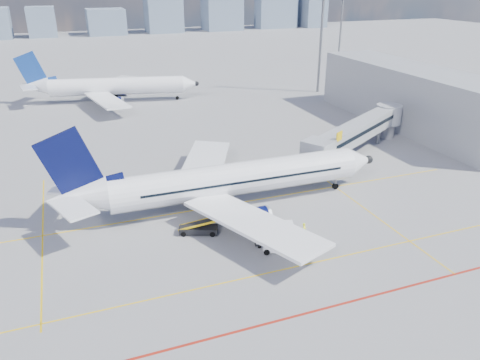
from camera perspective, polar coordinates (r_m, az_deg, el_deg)
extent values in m
plane|color=gray|center=(47.22, 1.93, -7.05)|extent=(420.00, 420.00, 0.00)
cube|color=#E5B50C|center=(53.78, -1.34, -2.99)|extent=(60.00, 0.18, 0.01)
cube|color=#E5B50C|center=(42.61, 5.07, -10.86)|extent=(80.00, 0.15, 0.01)
cube|color=#E5B50C|center=(54.98, 14.73, -3.20)|extent=(0.15, 28.00, 0.01)
cube|color=#E5B50C|center=(51.56, -22.92, -6.27)|extent=(0.15, 30.00, 0.01)
cube|color=#9B1B0E|center=(38.40, 9.06, -15.51)|extent=(90.00, 0.25, 0.01)
cube|color=#9C9FA4|center=(68.76, 14.10, 5.80)|extent=(20.84, 13.93, 2.60)
cube|color=black|center=(68.70, 14.12, 5.96)|extent=(20.52, 13.82, 0.55)
cube|color=#9C9FA4|center=(59.31, 9.46, 3.38)|extent=(4.49, 4.56, 3.00)
cube|color=black|center=(64.52, 11.58, 1.51)|extent=(2.20, 1.00, 0.70)
cylinder|color=slate|center=(64.04, 11.67, 2.63)|extent=(0.56, 0.56, 2.70)
cylinder|color=slate|center=(76.14, 16.58, 5.70)|extent=(0.60, 0.60, 3.90)
cylinder|color=#9C9FA4|center=(78.92, 17.65, 7.66)|extent=(4.00, 4.00, 3.00)
cylinder|color=gray|center=(79.44, 17.48, 6.31)|extent=(2.40, 2.40, 3.90)
cube|color=#E5B50C|center=(59.98, 12.01, 5.23)|extent=(1.26, 0.82, 1.20)
cube|color=#9C9FA4|center=(86.64, 20.39, 9.40)|extent=(10.00, 42.00, 10.00)
cube|color=black|center=(83.62, 17.84, 9.27)|extent=(0.25, 40.00, 4.50)
cylinder|color=slate|center=(107.60, 9.88, 17.06)|extent=(0.56, 0.56, 25.00)
cylinder|color=slate|center=(151.36, 12.28, 18.67)|extent=(0.56, 0.56, 25.00)
cube|color=slate|center=(228.19, -23.03, 17.31)|extent=(11.49, 10.35, 12.49)
cube|color=slate|center=(229.23, -16.02, 18.05)|extent=(16.33, 14.80, 11.06)
cube|color=slate|center=(233.01, -9.31, 19.29)|extent=(16.08, 13.56, 15.93)
cube|color=slate|center=(240.61, -2.20, 19.58)|extent=(17.60, 13.78, 15.06)
cube|color=slate|center=(251.12, 4.42, 20.28)|extent=(19.93, 9.09, 20.14)
cube|color=slate|center=(260.09, 8.69, 20.39)|extent=(11.18, 15.68, 21.81)
cylinder|color=white|center=(52.29, -0.26, 0.20)|extent=(28.34, 4.03, 3.68)
cone|color=white|center=(59.15, 14.35, 2.27)|extent=(3.44, 3.72, 3.68)
sphere|color=black|center=(59.88, 15.40, 2.42)|extent=(1.05, 1.05, 1.04)
cone|color=white|center=(49.51, -19.31, -1.96)|extent=(6.08, 3.75, 3.68)
cube|color=black|center=(58.32, 13.40, 2.61)|extent=(1.43, 1.43, 0.42)
cube|color=white|center=(59.77, -4.29, 2.15)|extent=(10.97, 16.19, 0.54)
cube|color=white|center=(45.15, 1.71, -5.24)|extent=(10.67, 16.24, 0.54)
cylinder|color=#080C3A|center=(57.79, -2.53, 0.16)|extent=(3.42, 2.21, 2.17)
cylinder|color=#080C3A|center=(48.48, 1.41, -4.67)|extent=(3.42, 2.21, 2.17)
cylinder|color=#B3B6BB|center=(58.30, -0.85, 0.40)|extent=(0.36, 2.23, 2.23)
cylinder|color=#B3B6BB|center=(49.09, 3.37, -4.32)|extent=(0.36, 2.23, 2.23)
cube|color=#080C3A|center=(48.28, -19.82, 1.53)|extent=(6.47, 0.38, 8.04)
cube|color=#080C3A|center=(49.12, -16.85, -0.55)|extent=(5.32, 0.35, 2.03)
cube|color=white|center=(52.16, -19.90, -0.34)|extent=(4.65, 5.96, 0.21)
cube|color=white|center=(46.64, -19.69, -3.16)|extent=(4.55, 5.95, 0.21)
cylinder|color=slate|center=(58.43, 11.58, -0.28)|extent=(0.28, 0.28, 1.80)
cylinder|color=black|center=(58.64, 11.54, -0.74)|extent=(0.76, 0.29, 0.76)
cylinder|color=slate|center=(55.16, -2.04, -1.37)|extent=(0.32, 0.32, 1.60)
cylinder|color=black|center=(55.28, -2.04, -1.66)|extent=(1.01, 0.66, 1.00)
cylinder|color=slate|center=(50.98, -0.32, -3.56)|extent=(0.32, 0.32, 1.60)
cylinder|color=black|center=(51.12, -0.32, -3.86)|extent=(1.01, 0.66, 1.00)
cube|color=black|center=(53.91, -0.44, 1.26)|extent=(23.20, 0.39, 0.25)
cube|color=black|center=(50.77, 0.94, -0.20)|extent=(23.20, 0.39, 0.25)
cylinder|color=white|center=(101.72, -14.71, 11.03)|extent=(27.09, 9.18, 3.50)
cone|color=white|center=(101.20, -6.03, 11.59)|extent=(3.91, 4.11, 3.50)
sphere|color=black|center=(101.26, -5.31, 11.63)|extent=(1.18, 1.18, 0.99)
cone|color=white|center=(104.66, -23.80, 10.43)|extent=(6.37, 4.65, 3.50)
cube|color=black|center=(101.06, -6.72, 11.83)|extent=(1.60, 1.60, 0.40)
cube|color=white|center=(109.94, -14.99, 11.38)|extent=(12.56, 14.72, 0.52)
cube|color=white|center=(94.25, -15.92, 9.34)|extent=(7.58, 15.47, 0.52)
cylinder|color=#080C3A|center=(107.27, -14.59, 10.51)|extent=(3.60, 2.71, 2.07)
cylinder|color=#080C3A|center=(97.18, -15.13, 9.15)|extent=(3.60, 2.71, 2.07)
cylinder|color=#B3B6BB|center=(107.10, -13.66, 10.58)|extent=(0.76, 2.14, 2.12)
cylinder|color=#B3B6BB|center=(96.99, -14.12, 9.23)|extent=(0.76, 2.14, 2.12)
cube|color=navy|center=(104.11, -24.08, 12.09)|extent=(6.08, 1.60, 7.66)
cube|color=navy|center=(103.94, -22.72, 11.06)|extent=(5.01, 1.35, 1.93)
cube|color=white|center=(107.42, -23.65, 10.92)|extent=(5.06, 5.68, 0.20)
cube|color=white|center=(101.98, -24.40, 10.21)|extent=(3.50, 5.41, 0.20)
cylinder|color=black|center=(104.69, -14.93, 9.77)|extent=(1.12, 0.85, 1.00)
cylinder|color=black|center=(100.17, -15.18, 9.14)|extent=(1.12, 0.85, 1.00)
cylinder|color=black|center=(101.77, -7.65, 9.89)|extent=(0.80, 0.44, 0.76)
cube|color=white|center=(44.89, 4.28, -8.00)|extent=(2.62, 1.93, 0.85)
cube|color=white|center=(44.51, 3.76, -7.32)|extent=(1.39, 1.49, 0.64)
cube|color=black|center=(44.40, 3.77, -7.08)|extent=(1.27, 1.41, 0.37)
cylinder|color=black|center=(44.45, 3.26, -8.75)|extent=(0.64, 0.40, 0.60)
cylinder|color=black|center=(45.44, 3.11, -7.97)|extent=(0.64, 0.40, 0.60)
cylinder|color=black|center=(44.66, 5.46, -8.66)|extent=(0.64, 0.40, 0.60)
cylinder|color=black|center=(45.64, 5.25, -7.88)|extent=(0.64, 0.40, 0.60)
cube|color=black|center=(46.19, 4.19, -7.36)|extent=(4.25, 2.84, 0.20)
cube|color=white|center=(45.60, 2.99, -6.37)|extent=(2.10, 2.06, 1.68)
cube|color=white|center=(45.83, 5.44, -6.29)|extent=(2.10, 2.06, 1.68)
cylinder|color=black|center=(45.48, 2.38, -8.11)|extent=(0.38, 0.25, 0.35)
cylinder|color=black|center=(46.77, 2.20, -7.13)|extent=(0.38, 0.25, 0.35)
cylinder|color=black|center=(45.84, 6.20, -7.96)|extent=(0.38, 0.25, 0.35)
cylinder|color=black|center=(47.13, 5.92, -6.99)|extent=(0.38, 0.25, 0.35)
cube|color=black|center=(47.94, -5.08, -6.07)|extent=(4.06, 2.66, 0.64)
cube|color=black|center=(47.41, -4.24, -5.08)|extent=(5.42, 2.84, 1.68)
cube|color=#E5B50C|center=(47.85, -4.19, -4.79)|extent=(5.13, 2.06, 1.75)
cube|color=#E5B50C|center=(46.97, -4.29, -5.37)|extent=(5.13, 2.06, 1.75)
cylinder|color=black|center=(47.62, -6.90, -6.56)|extent=(0.59, 0.40, 0.55)
cylinder|color=black|center=(48.72, -6.72, -5.81)|extent=(0.59, 0.40, 0.55)
cylinder|color=black|center=(47.33, -3.38, -6.62)|extent=(0.59, 0.40, 0.55)
cylinder|color=black|center=(48.44, -3.28, -5.86)|extent=(0.59, 0.40, 0.55)
imported|color=#F5FF1A|center=(47.46, 7.82, -6.04)|extent=(0.62, 0.67, 1.53)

